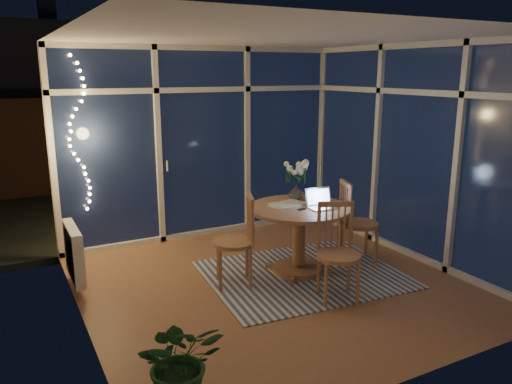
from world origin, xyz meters
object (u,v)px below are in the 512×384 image
chair_front (339,253)px  flower_vase (296,191)px  laptop (323,198)px  dining_table (299,240)px  potted_plant (182,372)px  chair_right (359,222)px  chair_left (234,240)px

chair_front → flower_vase: chair_front is taller
flower_vase → laptop: bearing=-81.3°
dining_table → flower_vase: flower_vase is taller
chair_front → potted_plant: 2.24m
chair_right → laptop: chair_right is taller
chair_left → potted_plant: bearing=-14.5°
chair_right → chair_front: 1.12m
laptop → potted_plant: size_ratio=0.41×
chair_front → potted_plant: chair_front is taller
chair_left → laptop: same height
chair_right → laptop: size_ratio=3.27×
dining_table → flower_vase: 0.59m
chair_left → laptop: bearing=97.8°
chair_left → chair_right: bearing=105.4°
chair_left → laptop: 1.10m
chair_front → flower_vase: 1.17m
dining_table → potted_plant: 2.73m
chair_front → flower_vase: bearing=103.3°
laptop → potted_plant: 2.83m
dining_table → flower_vase: size_ratio=5.49×
potted_plant → laptop: bearing=35.9°
chair_front → dining_table: bearing=109.0°
flower_vase → dining_table: bearing=-114.2°
dining_table → chair_front: (-0.05, -0.80, 0.11)m
laptop → flower_vase: 0.46m
dining_table → flower_vase: (0.13, 0.28, 0.50)m
flower_vase → chair_right: bearing=-28.3°
flower_vase → potted_plant: (-2.18, -2.08, -0.51)m
dining_table → potted_plant: (-2.06, -1.80, -0.01)m
flower_vase → potted_plant: bearing=-136.3°
potted_plant → chair_left: bearing=55.8°
chair_left → chair_front: 1.13m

